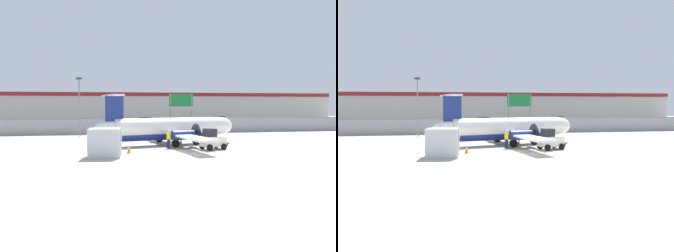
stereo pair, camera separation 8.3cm
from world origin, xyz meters
TOP-DOWN VIEW (x-y plane):
  - ground_plane at (0.00, 2.00)m, footprint 140.00×140.00m
  - perimeter_fence at (0.00, 18.00)m, footprint 98.00×0.10m
  - parking_lot_strip at (0.00, 29.50)m, footprint 98.00×17.00m
  - background_building at (0.00, 47.99)m, footprint 91.00×8.10m
  - commuter_airplane at (0.23, 5.53)m, footprint 14.54×15.98m
  - baggage_tug at (3.14, 1.42)m, footprint 2.55×1.93m
  - ground_crew_worker at (-0.63, 2.70)m, footprint 0.45×0.53m
  - cargo_container at (-6.25, -1.09)m, footprint 2.58×2.22m
  - traffic_cone_near_left at (4.56, 6.87)m, footprint 0.36×0.36m
  - traffic_cone_near_right at (1.04, 5.09)m, footprint 0.36×0.36m
  - traffic_cone_far_left at (-4.37, 0.42)m, footprint 0.36×0.36m
  - parked_car_0 at (-13.41, 25.27)m, footprint 4.32×2.25m
  - parked_car_1 at (-6.48, 23.72)m, footprint 4.29×2.18m
  - parked_car_2 at (0.01, 31.46)m, footprint 4.29×2.20m
  - parked_car_3 at (7.95, 30.01)m, footprint 4.31×2.24m
  - parked_car_4 at (14.35, 33.43)m, footprint 4.39×2.43m
  - apron_light_pole at (-9.56, 14.81)m, footprint 0.70×0.30m
  - highway_sign at (4.35, 20.43)m, footprint 3.60×0.14m

SIDE VIEW (x-z plane):
  - ground_plane at x=0.00m, z-range 0.00..0.01m
  - parking_lot_strip at x=0.00m, z-range 0.00..0.12m
  - traffic_cone_near_left at x=4.56m, z-range -0.01..0.63m
  - traffic_cone_near_right at x=1.04m, z-range -0.01..0.63m
  - traffic_cone_far_left at x=-4.37m, z-range -0.01..0.63m
  - baggage_tug at x=3.14m, z-range -0.08..1.80m
  - parked_car_0 at x=-13.41m, z-range 0.10..1.68m
  - parked_car_1 at x=-6.48m, z-range 0.10..1.68m
  - parked_car_2 at x=0.01m, z-range 0.10..1.68m
  - parked_car_3 at x=7.95m, z-range 0.10..1.68m
  - parked_car_4 at x=14.35m, z-range 0.10..1.68m
  - ground_crew_worker at x=-0.63m, z-range 0.10..1.80m
  - cargo_container at x=-6.25m, z-range 0.00..2.20m
  - perimeter_fence at x=0.00m, z-range 0.07..2.17m
  - commuter_airplane at x=0.23m, z-range -0.86..4.06m
  - background_building at x=0.00m, z-range 0.01..6.51m
  - highway_sign at x=4.35m, z-range 1.39..6.89m
  - apron_light_pole at x=-9.56m, z-range 0.67..7.94m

